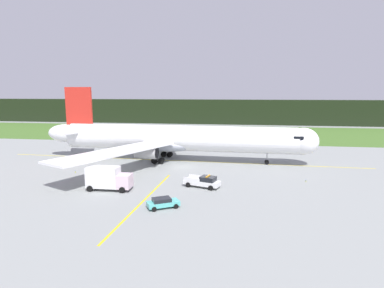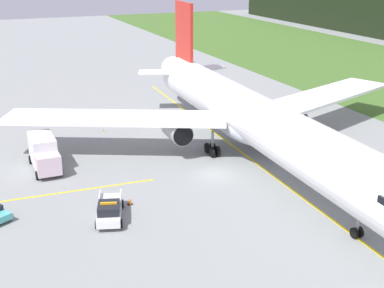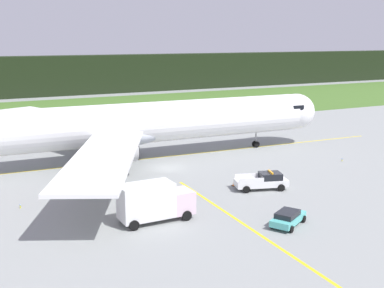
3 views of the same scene
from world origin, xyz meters
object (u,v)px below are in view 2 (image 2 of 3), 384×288
object	(u,v)px
catering_truck	(44,153)
airliner	(252,118)
ops_pickup_truck	(109,209)
apron_cone	(130,201)

from	to	relation	value
catering_truck	airliner	bearing A→B (deg)	75.18
ops_pickup_truck	catering_truck	distance (m)	14.32
catering_truck	apron_cone	size ratio (longest dim) A/B	11.04
ops_pickup_truck	catering_truck	bearing A→B (deg)	-166.20
catering_truck	apron_cone	distance (m)	13.21
airliner	ops_pickup_truck	distance (m)	20.28
catering_truck	ops_pickup_truck	bearing A→B (deg)	13.80
ops_pickup_truck	apron_cone	distance (m)	3.27
airliner	ops_pickup_truck	bearing A→B (deg)	-65.78
ops_pickup_truck	catering_truck	world-z (taller)	catering_truck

